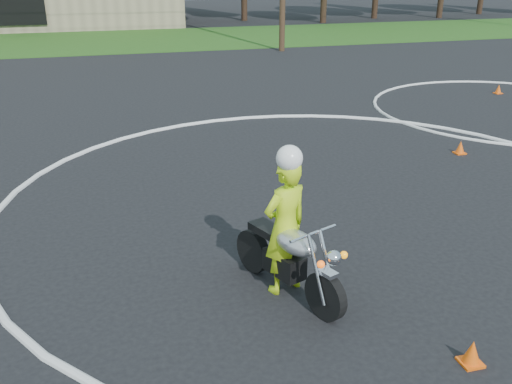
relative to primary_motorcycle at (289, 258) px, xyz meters
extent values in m
plane|color=black|center=(1.75, 0.00, -0.54)|extent=(120.00, 120.00, 0.00)
cube|color=#1E4714|center=(1.75, 27.00, -0.53)|extent=(120.00, 10.00, 0.02)
torus|color=silver|center=(1.75, 3.00, -0.54)|extent=(12.12, 12.12, 0.12)
torus|color=silver|center=(9.75, 8.00, -0.54)|extent=(8.10, 8.10, 0.10)
cylinder|color=black|center=(0.26, -0.66, -0.22)|extent=(0.35, 0.64, 0.64)
cylinder|color=black|center=(-0.29, 0.73, -0.22)|extent=(0.35, 0.64, 0.64)
cube|color=black|center=(-0.04, 0.09, -0.12)|extent=(0.49, 0.65, 0.32)
ellipsoid|color=#BBBBC0|center=(0.04, -0.11, 0.29)|extent=(0.61, 0.77, 0.30)
cube|color=black|center=(-0.16, 0.38, 0.24)|extent=(0.49, 0.70, 0.11)
cylinder|color=silver|center=(0.14, -0.61, 0.15)|extent=(0.18, 0.37, 0.86)
cylinder|color=white|center=(0.31, -0.54, 0.15)|extent=(0.18, 0.37, 0.86)
cube|color=white|center=(0.26, -0.67, 0.12)|extent=(0.22, 0.27, 0.05)
cylinder|color=white|center=(0.16, -0.41, 0.54)|extent=(0.71, 0.31, 0.04)
sphere|color=silver|center=(0.30, -0.75, 0.36)|extent=(0.19, 0.19, 0.19)
sphere|color=#FF570C|center=(0.11, -0.80, 0.33)|extent=(0.10, 0.10, 0.10)
sphere|color=orange|center=(0.47, -0.66, 0.33)|extent=(0.10, 0.10, 0.10)
cylinder|color=silver|center=(-0.04, 0.54, -0.22)|extent=(0.39, 0.82, 0.09)
imported|color=#BAE117|center=(-0.02, 0.14, 0.40)|extent=(0.80, 0.67, 1.88)
sphere|color=white|center=(0.00, 0.09, 1.36)|extent=(0.34, 0.34, 0.34)
cone|color=#F8590D|center=(1.50, -1.92, -0.39)|extent=(0.22, 0.22, 0.30)
cube|color=#F8590D|center=(1.50, -1.92, -0.53)|extent=(0.24, 0.24, 0.03)
cone|color=#F8590D|center=(5.77, 4.62, -0.39)|extent=(0.22, 0.22, 0.30)
cube|color=#F8590D|center=(5.77, 4.62, -0.53)|extent=(0.24, 0.24, 0.03)
cone|color=#F8590D|center=(10.79, 9.87, -0.39)|extent=(0.22, 0.22, 0.30)
cube|color=#F8590D|center=(10.79, 9.87, -0.53)|extent=(0.24, 0.24, 0.03)
cylinder|color=#382619|center=(3.75, 34.00, 1.08)|extent=(0.44, 0.44, 3.24)
cylinder|color=#382619|center=(13.75, 33.00, 0.90)|extent=(0.44, 0.44, 2.88)
cylinder|color=#382619|center=(-0.25, 35.00, 0.90)|extent=(0.44, 0.44, 2.88)
camera|label=1|loc=(-2.22, -6.26, 3.66)|focal=40.00mm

